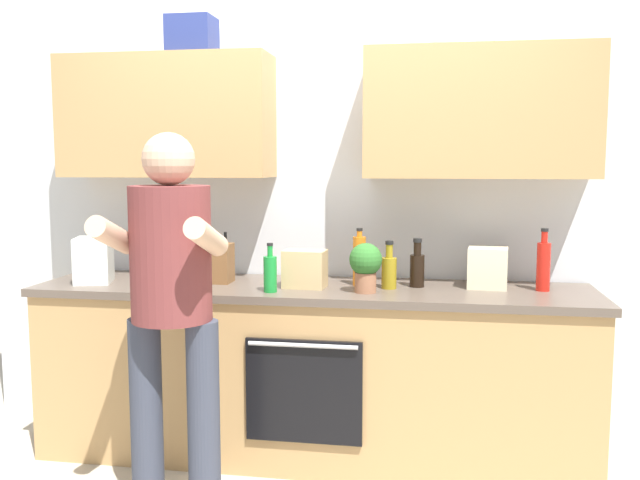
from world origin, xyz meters
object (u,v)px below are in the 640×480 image
bottle_juice (359,260)px  knife_block (222,263)px  bottle_hotsauce (543,265)px  bottle_soda (270,273)px  grocery_bag_bread (305,269)px  grocery_bag_rice (488,268)px  person_standing (171,294)px  bottle_soy (417,268)px  cup_stoneware (160,269)px  bottle_oil (389,270)px  grocery_bag_produce (94,260)px  potted_herb (366,264)px

bottle_juice → knife_block: bearing=-177.2°
knife_block → bottle_hotsauce: bearing=1.3°
bottle_soda → grocery_bag_bread: bearing=45.8°
bottle_juice → grocery_bag_rice: bottle_juice is taller
grocery_bag_rice → person_standing: bearing=-149.9°
bottle_soy → bottle_soda: (-0.70, -0.26, -0.00)m
bottle_soda → cup_stoneware: 0.75m
person_standing → grocery_bag_bread: (0.45, 0.65, 0.02)m
cup_stoneware → knife_block: size_ratio=0.38×
bottle_oil → cup_stoneware: bottle_oil is taller
knife_block → grocery_bag_produce: knife_block is taller
bottle_soda → bottle_oil: bearing=18.5°
bottle_juice → bottle_soda: bottle_juice is taller
cup_stoneware → knife_block: 0.39m
grocery_bag_bread → grocery_bag_produce: grocery_bag_produce is taller
knife_block → person_standing: bearing=-89.6°
bottle_juice → grocery_bag_bread: size_ratio=1.42×
grocery_bag_bread → grocery_bag_produce: 1.12m
bottle_juice → grocery_bag_bread: bottle_juice is taller
grocery_bag_rice → bottle_juice: bearing=-176.9°
bottle_soy → knife_block: 1.02m
knife_block → grocery_bag_rice: 1.37m
bottle_hotsauce → grocery_bag_bread: bottle_hotsauce is taller
potted_herb → grocery_bag_rice: size_ratio=1.19×
bottle_hotsauce → grocery_bag_rice: bottle_hotsauce is taller
bottle_soy → potted_herb: bearing=-141.4°
bottle_juice → grocery_bag_bread: bearing=-158.5°
grocery_bag_rice → grocery_bag_bread: size_ratio=0.98×
bottle_juice → bottle_soy: bottle_juice is taller
bottle_hotsauce → bottle_soy: 0.62m
bottle_soy → knife_block: bearing=-177.6°
bottle_oil → bottle_hotsauce: (0.75, 0.06, 0.04)m
bottle_juice → grocery_bag_rice: 0.65m
grocery_bag_produce → grocery_bag_bread: bearing=2.3°
grocery_bag_produce → bottle_oil: bearing=3.2°
bottle_hotsauce → bottle_juice: size_ratio=1.04×
knife_block → grocery_bag_bread: size_ratio=1.27×
bottle_soda → knife_block: 0.38m
potted_herb → grocery_bag_produce: 1.44m
bottle_soy → bottle_soda: bottle_soy is taller
bottle_soda → bottle_juice: bearing=31.7°
bottle_juice → potted_herb: bottle_juice is taller
bottle_oil → knife_block: size_ratio=0.91×
cup_stoneware → grocery_bag_produce: bearing=-146.6°
knife_block → potted_herb: bearing=-11.1°
bottle_oil → grocery_bag_bread: bearing=-174.5°
potted_herb → bottle_soda: bearing=-171.9°
person_standing → bottle_juice: person_standing is taller
knife_block → grocery_bag_produce: 0.67m
potted_herb → bottle_soy: bearing=38.6°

